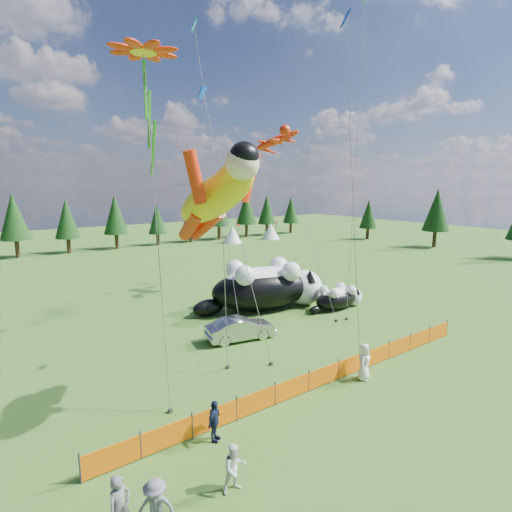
{
  "coord_description": "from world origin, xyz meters",
  "views": [
    {
      "loc": [
        -13.04,
        -15.59,
        9.56
      ],
      "look_at": [
        1.0,
        4.0,
        5.23
      ],
      "focal_mm": 28.0,
      "sensor_mm": 36.0,
      "label": 1
    }
  ],
  "objects": [
    {
      "name": "spectator_d",
      "position": [
        -9.76,
        -6.33,
        0.88
      ],
      "size": [
        1.27,
        1.1,
        1.76
      ],
      "primitive_type": "imported",
      "rotation": [
        0.0,
        0.0,
        -0.57
      ],
      "color": "#5B5A5F",
      "rests_on": "ground"
    },
    {
      "name": "superhero_kite",
      "position": [
        -5.15,
        -1.81,
        9.08
      ],
      "size": [
        5.45,
        6.02,
        11.67
      ],
      "color": "yellow",
      "rests_on": "ground"
    },
    {
      "name": "ground",
      "position": [
        0.0,
        0.0,
        0.0
      ],
      "size": [
        160.0,
        160.0,
        0.0
      ],
      "primitive_type": "plane",
      "color": "#0C390A",
      "rests_on": "ground"
    },
    {
      "name": "safety_fence",
      "position": [
        0.0,
        -3.0,
        0.5
      ],
      "size": [
        22.06,
        0.06,
        1.1
      ],
      "color": "#262626",
      "rests_on": "ground"
    },
    {
      "name": "diamond_kite_c",
      "position": [
        2.06,
        -1.73,
        16.28
      ],
      "size": [
        0.67,
        2.5,
        17.9
      ],
      "color": "#0D3FC4",
      "rests_on": "ground"
    },
    {
      "name": "cat_large",
      "position": [
        5.09,
        8.22,
        1.82
      ],
      "size": [
        10.46,
        5.59,
        3.83
      ],
      "rotation": [
        0.0,
        0.0,
        -0.25
      ],
      "color": "black",
      "rests_on": "ground"
    },
    {
      "name": "flower_kite",
      "position": [
        -6.96,
        0.33,
        14.44
      ],
      "size": [
        3.23,
        3.23,
        14.82
      ],
      "color": "red",
      "rests_on": "ground"
    },
    {
      "name": "festival_tents",
      "position": [
        11.0,
        40.0,
        1.4
      ],
      "size": [
        50.0,
        3.2,
        2.8
      ],
      "primitive_type": null,
      "color": "white",
      "rests_on": "ground"
    },
    {
      "name": "spectator_a",
      "position": [
        -10.57,
        -5.81,
        0.95
      ],
      "size": [
        0.81,
        0.69,
        1.9
      ],
      "primitive_type": "imported",
      "rotation": [
        0.0,
        0.0,
        0.4
      ],
      "color": "#5B5A5F",
      "rests_on": "ground"
    },
    {
      "name": "spectator_c",
      "position": [
        -6.37,
        -3.6,
        0.81
      ],
      "size": [
        1.05,
        0.95,
        1.62
      ],
      "primitive_type": "imported",
      "rotation": [
        0.0,
        0.0,
        0.64
      ],
      "color": "#151D3A",
      "rests_on": "ground"
    },
    {
      "name": "diamond_kite_a",
      "position": [
        -0.9,
        6.58,
        14.33
      ],
      "size": [
        0.97,
        7.12,
        16.36
      ],
      "color": "#0D3FC4",
      "rests_on": "ground"
    },
    {
      "name": "tree_line",
      "position": [
        0.0,
        45.0,
        4.0
      ],
      "size": [
        90.0,
        4.0,
        8.0
      ],
      "primitive_type": null,
      "color": "black",
      "rests_on": "ground"
    },
    {
      "name": "gecko_kite",
      "position": [
        9.08,
        12.17,
        13.3
      ],
      "size": [
        5.83,
        12.5,
        16.15
      ],
      "color": "red",
      "rests_on": "ground"
    },
    {
      "name": "diamond_kite_d",
      "position": [
        1.28,
        11.69,
        19.71
      ],
      "size": [
        1.21,
        7.67,
        21.95
      ],
      "color": "#0DA391",
      "rests_on": "ground"
    },
    {
      "name": "spectator_e",
      "position": [
        2.06,
        -3.7,
        0.93
      ],
      "size": [
        1.07,
        0.91,
        1.85
      ],
      "primitive_type": "imported",
      "rotation": [
        0.0,
        0.0,
        0.43
      ],
      "color": "silver",
      "rests_on": "ground"
    },
    {
      "name": "cat_small",
      "position": [
        9.67,
        5.02,
        0.9
      ],
      "size": [
        5.23,
        2.0,
        1.89
      ],
      "rotation": [
        0.0,
        0.0,
        -0.05
      ],
      "color": "black",
      "rests_on": "ground"
    },
    {
      "name": "diamond_kite_b",
      "position": [
        13.92,
        7.33,
        22.91
      ],
      "size": [
        6.55,
        5.36,
        25.47
      ],
      "color": "#0DA391",
      "rests_on": "ground"
    },
    {
      "name": "car",
      "position": [
        -0.05,
        4.19,
        0.71
      ],
      "size": [
        4.53,
        2.29,
        1.43
      ],
      "primitive_type": "imported",
      "rotation": [
        0.0,
        0.0,
        1.38
      ],
      "color": "#AFAFB4",
      "rests_on": "ground"
    },
    {
      "name": "spectator_b",
      "position": [
        -7.1,
        -6.15,
        0.8
      ],
      "size": [
        0.83,
        0.55,
        1.6
      ],
      "primitive_type": "imported",
      "rotation": [
        0.0,
        0.0,
        -0.12
      ],
      "color": "silver",
      "rests_on": "ground"
    }
  ]
}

